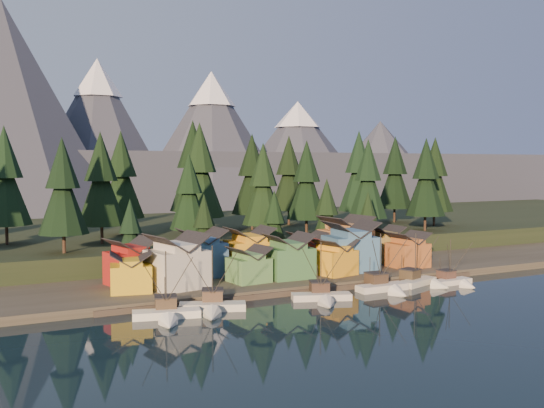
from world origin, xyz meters
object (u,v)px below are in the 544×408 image
boat_1 (212,299)px  boat_6 (456,276)px  boat_0 (167,306)px  house_front_0 (131,271)px  house_front_1 (177,260)px  house_back_1 (202,252)px  house_back_0 (131,260)px  boat_3 (323,290)px  boat_4 (386,280)px  boat_5 (423,275)px

boat_1 → boat_6: (52.25, -0.80, -0.25)m
boat_0 → house_front_0: bearing=109.4°
house_front_1 → house_back_1: size_ratio=1.17×
house_front_0 → house_back_0: size_ratio=0.86×
boat_3 → boat_4: 15.14m
house_front_0 → house_back_1: house_back_1 is taller
boat_6 → boat_0: bearing=178.5°
boat_5 → house_front_1: (-47.21, 13.09, 4.55)m
boat_6 → house_front_0: boat_6 is taller
boat_4 → house_back_1: 37.50m
boat_3 → house_front_0: (-30.44, 16.38, 3.18)m
boat_4 → boat_3: bearing=-173.8°
house_front_0 → boat_6: bearing=-3.0°
house_back_1 → house_front_1: bearing=-132.5°
boat_0 → boat_1: boat_1 is taller
boat_3 → house_front_0: 34.71m
boat_6 → house_front_1: 56.07m
boat_4 → boat_6: bearing=-3.0°
boat_0 → boat_3: (28.64, -0.02, -0.06)m
house_front_1 → house_back_0: 9.87m
boat_0 → boat_6: (60.42, 0.64, -0.22)m
boat_1 → house_back_1: house_back_1 is taller
boat_3 → house_back_0: (-28.91, 23.09, 4.06)m
boat_0 → house_back_1: bearing=72.5°
boat_0 → boat_6: bearing=13.7°
boat_4 → house_front_1: size_ratio=1.08×
boat_1 → house_front_1: (-1.40, 14.75, 4.61)m
house_front_0 → boat_1: bearing=-45.1°
boat_5 → boat_6: size_ratio=1.14×
boat_0 → house_front_0: (-1.80, 16.36, 3.11)m
boat_1 → house_back_1: size_ratio=1.25×
boat_3 → boat_5: size_ratio=1.00×
boat_5 → house_front_0: boat_5 is taller
boat_1 → house_front_1: size_ratio=1.07×
boat_4 → house_back_1: bearing=140.9°
boat_1 → boat_5: 45.84m
boat_0 → house_front_0: size_ratio=1.43×
boat_4 → house_back_0: size_ratio=1.26×
boat_5 → boat_1: bearing=162.6°
boat_0 → boat_4: boat_4 is taller
boat_5 → boat_0: bearing=163.8°
boat_3 → boat_4: (15.05, 1.59, 0.23)m
boat_1 → house_back_1: bearing=95.9°
boat_5 → house_back_0: boat_5 is taller
boat_3 → boat_4: boat_4 is taller
boat_1 → house_back_0: 23.56m
boat_4 → boat_5: 10.40m
boat_6 → house_front_0: 64.27m
boat_4 → house_front_0: boat_4 is taller
house_front_0 → boat_3: bearing=-17.1°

